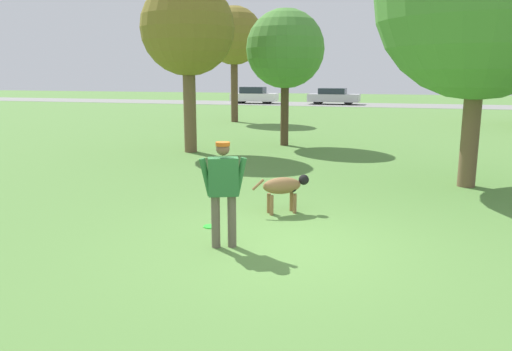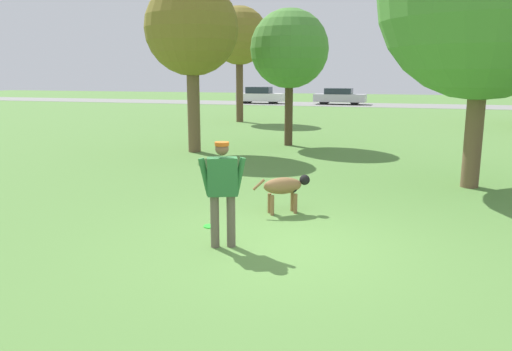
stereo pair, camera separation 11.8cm
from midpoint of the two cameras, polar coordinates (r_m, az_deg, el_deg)
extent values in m
plane|color=#56843D|center=(7.58, 2.30, -8.02)|extent=(120.00, 120.00, 0.00)
cube|color=gray|center=(43.10, 13.88, 7.81)|extent=(120.00, 6.00, 0.01)
cylinder|color=#665B4C|center=(7.44, -3.22, -5.22)|extent=(0.17, 0.17, 0.79)
cylinder|color=#665B4C|center=(7.43, -5.08, -5.27)|extent=(0.17, 0.17, 0.79)
cube|color=#2D7038|center=(7.27, -4.23, -0.14)|extent=(0.49, 0.37, 0.56)
cylinder|color=#2D7038|center=(7.28, -2.30, -0.10)|extent=(0.22, 0.16, 0.57)
cylinder|color=#2D7038|center=(7.26, -6.16, -0.18)|extent=(0.22, 0.16, 0.57)
sphere|color=brown|center=(7.19, -4.28, 3.07)|extent=(0.26, 0.26, 0.20)
cylinder|color=#D15B19|center=(7.18, -4.29, 3.62)|extent=(0.27, 0.27, 0.05)
ellipsoid|color=olive|center=(9.19, 2.61, -1.16)|extent=(0.78, 0.65, 0.31)
ellipsoid|color=black|center=(9.27, 3.77, -1.40)|extent=(0.26, 0.27, 0.17)
sphere|color=black|center=(9.32, 5.12, -0.48)|extent=(0.27, 0.27, 0.19)
cylinder|color=olive|center=(9.42, 3.72, -2.97)|extent=(0.10, 0.10, 0.37)
cylinder|color=olive|center=(9.27, 4.08, -3.22)|extent=(0.10, 0.10, 0.37)
cylinder|color=olive|center=(9.28, 1.10, -3.17)|extent=(0.10, 0.10, 0.37)
cylinder|color=olive|center=(9.12, 1.43, -3.43)|extent=(0.10, 0.10, 0.37)
cylinder|color=olive|center=(9.04, -0.13, -1.06)|extent=(0.23, 0.17, 0.21)
cylinder|color=#33D838|center=(8.51, -5.64, -5.81)|extent=(0.24, 0.24, 0.02)
torus|color=#33D838|center=(8.51, -5.64, -5.81)|extent=(0.24, 0.24, 0.02)
cylinder|color=brown|center=(16.60, -7.78, 7.56)|extent=(0.41, 0.41, 2.85)
sphere|color=olive|center=(16.62, -8.02, 16.34)|extent=(2.99, 2.99, 2.99)
cylinder|color=#4C3826|center=(18.07, 3.10, 7.22)|extent=(0.29, 0.29, 2.38)
sphere|color=#4C8938|center=(18.04, 3.18, 14.27)|extent=(2.75, 2.75, 2.75)
cylinder|color=brown|center=(27.16, -2.61, 9.73)|extent=(0.37, 0.37, 3.39)
sphere|color=olive|center=(27.22, -2.67, 15.70)|extent=(3.03, 3.03, 3.03)
cylinder|color=brown|center=(12.25, 23.05, 4.64)|extent=(0.39, 0.39, 2.53)
cube|color=white|center=(44.51, -0.27, 8.94)|extent=(4.07, 1.86, 0.68)
cube|color=#232D38|center=(44.51, -0.42, 9.74)|extent=(2.13, 1.57, 0.56)
cylinder|color=black|center=(44.96, 1.49, 8.65)|extent=(0.61, 0.22, 0.60)
cylinder|color=black|center=(43.49, 1.03, 8.56)|extent=(0.61, 0.22, 0.60)
cylinder|color=black|center=(45.57, -1.51, 8.69)|extent=(0.61, 0.22, 0.60)
cylinder|color=black|center=(44.12, -2.06, 8.59)|extent=(0.61, 0.22, 0.60)
cube|color=#B7B7BC|center=(43.56, 8.81, 8.76)|extent=(4.35, 1.91, 0.64)
cube|color=#232D38|center=(43.56, 8.66, 9.52)|extent=(2.28, 1.62, 0.49)
cylinder|color=black|center=(44.19, 10.63, 8.45)|extent=(0.67, 0.21, 0.67)
cylinder|color=black|center=(42.62, 10.38, 8.36)|extent=(0.67, 0.21, 0.67)
cylinder|color=black|center=(44.57, 7.29, 8.58)|extent=(0.67, 0.21, 0.67)
cylinder|color=black|center=(43.00, 6.92, 8.49)|extent=(0.67, 0.21, 0.67)
camera|label=1|loc=(0.06, -90.41, -0.08)|focal=35.00mm
camera|label=2|loc=(0.06, 89.59, 0.08)|focal=35.00mm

